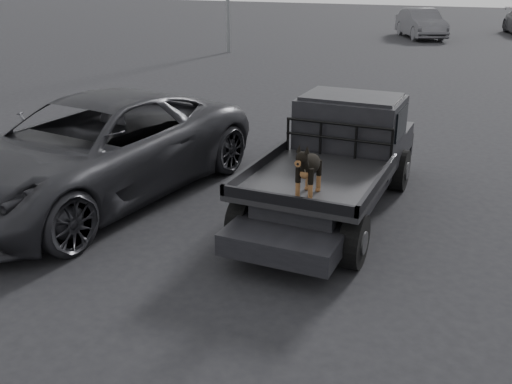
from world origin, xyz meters
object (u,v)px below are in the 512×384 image
at_px(dog, 309,169).
at_px(distant_car_a, 421,23).
at_px(parked_suv, 93,150).
at_px(flatbed_ute, 332,186).

distance_m(dog, distant_car_a, 28.40).
relative_size(parked_suv, distant_car_a, 1.28).
relative_size(flatbed_ute, dog, 7.30).
bearing_deg(distant_car_a, flatbed_ute, -110.18).
distance_m(dog, parked_suv, 4.21).
bearing_deg(flatbed_ute, parked_suv, -165.28).
distance_m(parked_suv, distant_car_a, 27.71).
height_order(flatbed_ute, parked_suv, parked_suv).
bearing_deg(flatbed_ute, distant_car_a, 95.93).
xyz_separation_m(flatbed_ute, dog, (0.12, -1.63, 0.83)).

